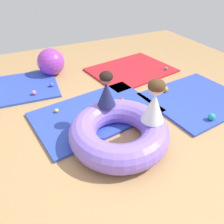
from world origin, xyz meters
TOP-DOWN VIEW (x-y plane):
  - ground_plane at (0.00, 0.00)m, footprint 8.00×8.00m
  - gym_mat_front at (0.09, 0.66)m, footprint 2.00×1.41m
  - gym_mat_far_right at (1.35, 1.77)m, footprint 1.82×1.50m
  - gym_mat_near_right at (1.76, 0.29)m, footprint 1.66×1.44m
  - gym_mat_far_left at (-0.89, 2.01)m, footprint 1.46×1.28m
  - inflatable_cushion at (0.11, -0.06)m, footprint 1.27×1.27m
  - child_in_white at (0.49, -0.21)m, footprint 0.37×0.37m
  - child_in_navy at (0.13, 0.35)m, footprint 0.31×0.31m
  - play_ball_yellow at (-0.43, 0.28)m, footprint 0.06×0.06m
  - play_ball_pink at (-0.68, 1.60)m, footprint 0.08×0.08m
  - play_ball_blue at (-0.34, 1.75)m, footprint 0.07×0.07m
  - play_ball_teal at (1.52, -0.27)m, footprint 0.11×0.11m
  - play_ball_green at (2.00, 1.42)m, footprint 0.06×0.06m
  - play_ball_red at (0.57, 0.73)m, footprint 0.08×0.08m
  - play_ball_orange at (1.41, 0.69)m, footprint 0.10×0.10m
  - play_ball_yellow_second at (-0.46, 0.91)m, footprint 0.06×0.06m
  - exercise_ball_large at (-0.18, 2.34)m, footprint 0.53×0.53m

SIDE VIEW (x-z plane):
  - ground_plane at x=0.00m, z-range 0.00..0.00m
  - gym_mat_front at x=0.09m, z-range 0.00..0.04m
  - gym_mat_far_right at x=1.35m, z-range 0.00..0.04m
  - gym_mat_near_right at x=1.76m, z-range 0.00..0.04m
  - gym_mat_far_left at x=-0.89m, z-range 0.00..0.04m
  - play_ball_yellow_second at x=-0.46m, z-range 0.04..0.10m
  - play_ball_yellow at x=-0.43m, z-range 0.04..0.10m
  - play_ball_green at x=2.00m, z-range 0.04..0.10m
  - play_ball_blue at x=-0.34m, z-range 0.04..0.11m
  - play_ball_pink at x=-0.68m, z-range 0.04..0.12m
  - play_ball_red at x=0.57m, z-range 0.04..0.12m
  - play_ball_orange at x=1.41m, z-range 0.04..0.14m
  - play_ball_teal at x=1.52m, z-range 0.04..0.15m
  - inflatable_cushion at x=0.11m, z-range 0.00..0.35m
  - exercise_ball_large at x=-0.18m, z-range 0.00..0.53m
  - child_in_navy at x=0.13m, z-range 0.34..0.83m
  - child_in_white at x=0.49m, z-range 0.34..0.89m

